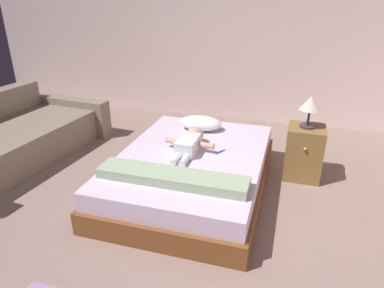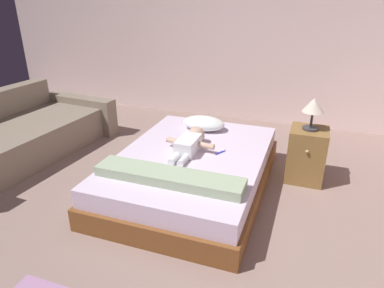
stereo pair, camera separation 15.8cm
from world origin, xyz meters
TOP-DOWN VIEW (x-y plane):
  - ground_plane at (0.00, 0.00)m, footprint 8.00×8.00m
  - wall_behind_bed at (0.00, 3.00)m, footprint 8.00×0.12m
  - bed at (0.03, 0.75)m, footprint 1.39×1.99m
  - pillow at (-0.06, 1.39)m, footprint 0.48×0.30m
  - baby at (-0.01, 0.83)m, footprint 0.50×0.65m
  - toothbrush at (0.29, 0.86)m, footprint 0.07×0.12m
  - couch at (-2.18, 0.74)m, footprint 1.34×2.28m
  - nightstand at (1.07, 1.31)m, footprint 0.37×0.40m
  - lamp at (1.07, 1.31)m, footprint 0.21×0.21m
  - blanket at (0.03, 0.19)m, footprint 1.25×0.25m

SIDE VIEW (x-z plane):
  - ground_plane at x=0.00m, z-range 0.00..0.00m
  - bed at x=0.03m, z-range 0.00..0.37m
  - couch at x=-2.18m, z-range -0.11..0.59m
  - nightstand at x=1.07m, z-range 0.00..0.56m
  - toothbrush at x=0.29m, z-range 0.37..0.39m
  - blanket at x=0.03m, z-range 0.37..0.45m
  - baby at x=-0.01m, z-range 0.36..0.53m
  - pillow at x=-0.06m, z-range 0.37..0.52m
  - lamp at x=1.07m, z-range 0.63..0.95m
  - wall_behind_bed at x=0.00m, z-range 0.00..2.76m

